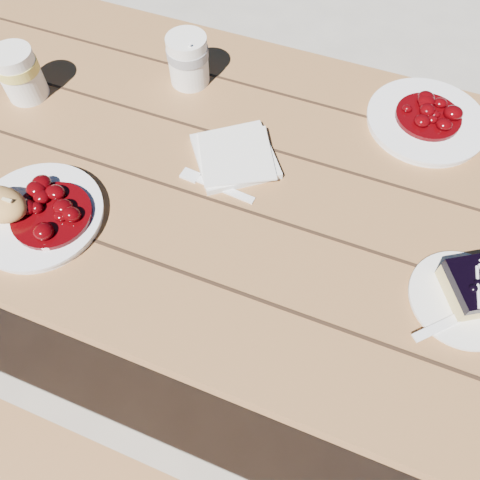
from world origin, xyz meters
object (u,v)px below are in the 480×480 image
(dessert_plate, at_px, (462,299))
(second_cup, at_px, (20,74))
(second_plate, at_px, (426,121))
(main_plate, at_px, (39,216))
(coffee_cup, at_px, (188,60))
(picnic_table, at_px, (206,207))
(blueberry_cake, at_px, (478,286))

(dessert_plate, relative_size, second_cup, 1.59)
(dessert_plate, bearing_deg, second_plate, 108.44)
(second_cup, bearing_deg, second_plate, 15.35)
(main_plate, relative_size, second_cup, 2.14)
(coffee_cup, bearing_deg, picnic_table, -60.62)
(second_plate, bearing_deg, picnic_table, -146.42)
(main_plate, xyz_separation_m, second_cup, (-0.21, 0.27, 0.05))
(picnic_table, bearing_deg, second_plate, 33.58)
(dessert_plate, bearing_deg, main_plate, -171.14)
(coffee_cup, xyz_separation_m, second_cup, (-0.31, -0.17, 0.00))
(blueberry_cake, relative_size, second_plate, 0.52)
(main_plate, xyz_separation_m, second_plate, (0.62, 0.50, 0.00))
(picnic_table, relative_size, coffee_cup, 18.47)
(dessert_plate, height_order, blueberry_cake, blueberry_cake)
(blueberry_cake, bearing_deg, picnic_table, 137.22)
(dessert_plate, distance_m, second_cup, 0.97)
(main_plate, height_order, dessert_plate, main_plate)
(picnic_table, height_order, coffee_cup, coffee_cup)
(dessert_plate, distance_m, blueberry_cake, 0.04)
(blueberry_cake, bearing_deg, second_cup, 139.80)
(coffee_cup, bearing_deg, second_cup, -151.38)
(picnic_table, xyz_separation_m, main_plate, (-0.22, -0.23, 0.17))
(coffee_cup, bearing_deg, second_plate, 6.30)
(dessert_plate, height_order, second_cup, second_cup)
(dessert_plate, relative_size, blueberry_cake, 1.36)
(picnic_table, relative_size, main_plate, 8.63)
(picnic_table, relative_size, second_plate, 8.28)
(main_plate, bearing_deg, dessert_plate, 8.86)
(picnic_table, bearing_deg, blueberry_cake, -10.88)
(blueberry_cake, height_order, second_plate, blueberry_cake)
(blueberry_cake, bearing_deg, dessert_plate, -155.59)
(picnic_table, bearing_deg, dessert_plate, -12.64)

